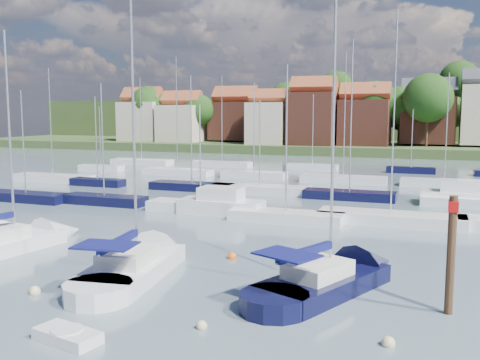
% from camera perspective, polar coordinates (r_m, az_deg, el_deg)
% --- Properties ---
extents(ground, '(260.00, 260.00, 0.00)m').
position_cam_1_polar(ground, '(62.02, 9.65, -0.67)').
color(ground, '#4D5C69').
rests_on(ground, ground).
extents(sailboat_left, '(4.23, 10.75, 14.28)m').
position_cam_1_polar(sailboat_left, '(36.18, -22.00, -6.08)').
color(sailboat_left, silver).
rests_on(sailboat_left, ground).
extents(sailboat_centre, '(4.76, 12.17, 16.09)m').
position_cam_1_polar(sailboat_centre, '(29.51, -10.19, -8.60)').
color(sailboat_centre, silver).
rests_on(sailboat_centre, ground).
extents(sailboat_navy, '(7.20, 11.61, 15.72)m').
position_cam_1_polar(sailboat_navy, '(26.75, 10.60, -10.26)').
color(sailboat_navy, black).
rests_on(sailboat_navy, ground).
extents(tender, '(2.76, 1.69, 0.56)m').
position_cam_1_polar(tender, '(21.30, -17.93, -15.52)').
color(tender, silver).
rests_on(tender, ground).
extents(timber_piling, '(0.40, 0.40, 7.22)m').
position_cam_1_polar(timber_piling, '(24.05, 21.48, -9.58)').
color(timber_piling, '#4C331E').
rests_on(timber_piling, ground).
extents(buoy_c, '(0.53, 0.53, 0.53)m').
position_cam_1_polar(buoy_c, '(27.01, -21.04, -11.24)').
color(buoy_c, beige).
rests_on(buoy_c, ground).
extents(buoy_d, '(0.43, 0.43, 0.43)m').
position_cam_1_polar(buoy_d, '(21.56, -4.11, -15.51)').
color(buoy_d, beige).
rests_on(buoy_d, ground).
extents(buoy_e, '(0.55, 0.55, 0.55)m').
position_cam_1_polar(buoy_e, '(31.07, -0.87, -8.36)').
color(buoy_e, '#D85914').
rests_on(buoy_e, ground).
extents(buoy_f, '(0.49, 0.49, 0.49)m').
position_cam_1_polar(buoy_f, '(20.77, 15.52, -16.67)').
color(buoy_f, beige).
rests_on(buoy_f, ground).
extents(marina_field, '(79.62, 41.41, 15.93)m').
position_cam_1_polar(marina_field, '(56.89, 10.62, -0.95)').
color(marina_field, silver).
rests_on(marina_field, ground).
extents(far_shore_town, '(212.46, 90.00, 22.27)m').
position_cam_1_polar(far_shore_town, '(153.38, 17.08, 5.42)').
color(far_shore_town, '#414E27').
rests_on(far_shore_town, ground).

